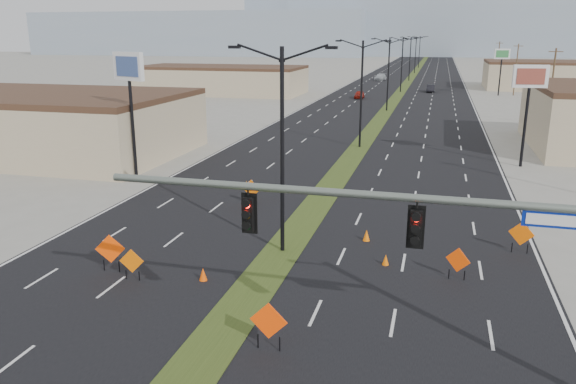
% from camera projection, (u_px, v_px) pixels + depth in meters
% --- Properties ---
extents(road_surface, '(25.00, 400.00, 0.02)m').
position_uv_depth(road_surface, '(402.00, 90.00, 110.13)').
color(road_surface, black).
rests_on(road_surface, ground).
extents(median_strip, '(2.00, 400.00, 0.04)m').
position_uv_depth(median_strip, '(402.00, 90.00, 110.13)').
color(median_strip, '#2F4117').
rests_on(median_strip, ground).
extents(building_sw_far, '(30.00, 14.00, 4.50)m').
position_uv_depth(building_sw_far, '(221.00, 81.00, 103.50)').
color(building_sw_far, tan).
rests_on(building_sw_far, ground).
extents(mesa_west, '(180.00, 50.00, 22.00)m').
position_uv_depth(mesa_west, '(201.00, 34.00, 304.35)').
color(mesa_west, '#8999AA').
rests_on(mesa_west, ground).
extents(mesa_center, '(220.00, 50.00, 28.00)m').
position_uv_depth(mesa_center, '(511.00, 28.00, 282.49)').
color(mesa_center, '#8999AA').
rests_on(mesa_center, ground).
extents(mesa_backdrop, '(140.00, 50.00, 32.00)m').
position_uv_depth(mesa_backdrop, '(376.00, 25.00, 317.90)').
color(mesa_backdrop, '#8999AA').
rests_on(mesa_backdrop, ground).
extents(signal_mast, '(16.30, 0.60, 8.00)m').
position_uv_depth(signal_mast, '(483.00, 249.00, 15.54)').
color(signal_mast, slate).
rests_on(signal_mast, ground).
extents(streetlight_0, '(5.15, 0.24, 10.02)m').
position_uv_depth(streetlight_0, '(282.00, 145.00, 26.80)').
color(streetlight_0, black).
rests_on(streetlight_0, ground).
extents(streetlight_1, '(5.15, 0.24, 10.02)m').
position_uv_depth(streetlight_1, '(361.00, 91.00, 52.84)').
color(streetlight_1, black).
rests_on(streetlight_1, ground).
extents(streetlight_2, '(5.15, 0.24, 10.02)m').
position_uv_depth(streetlight_2, '(388.00, 72.00, 78.89)').
color(streetlight_2, black).
rests_on(streetlight_2, ground).
extents(streetlight_3, '(5.15, 0.24, 10.02)m').
position_uv_depth(streetlight_3, '(402.00, 63.00, 104.94)').
color(streetlight_3, black).
rests_on(streetlight_3, ground).
extents(streetlight_4, '(5.15, 0.24, 10.02)m').
position_uv_depth(streetlight_4, '(410.00, 57.00, 130.99)').
color(streetlight_4, black).
rests_on(streetlight_4, ground).
extents(streetlight_5, '(5.15, 0.24, 10.02)m').
position_uv_depth(streetlight_5, '(416.00, 54.00, 157.04)').
color(streetlight_5, black).
rests_on(streetlight_5, ground).
extents(streetlight_6, '(5.15, 0.24, 10.02)m').
position_uv_depth(streetlight_6, '(419.00, 51.00, 183.09)').
color(streetlight_6, black).
rests_on(streetlight_6, ground).
extents(utility_pole_1, '(1.60, 0.20, 9.00)m').
position_uv_depth(utility_pole_1, '(552.00, 86.00, 66.69)').
color(utility_pole_1, '#4C3823').
rests_on(utility_pole_1, ground).
extents(utility_pole_2, '(1.60, 0.20, 9.00)m').
position_uv_depth(utility_pole_2, '(516.00, 69.00, 99.25)').
color(utility_pole_2, '#4C3823').
rests_on(utility_pole_2, ground).
extents(utility_pole_3, '(1.60, 0.20, 9.00)m').
position_uv_depth(utility_pole_3, '(498.00, 60.00, 131.81)').
color(utility_pole_3, '#4C3823').
rests_on(utility_pole_3, ground).
extents(car_left, '(1.66, 3.86, 1.30)m').
position_uv_depth(car_left, '(359.00, 95.00, 95.68)').
color(car_left, maroon).
rests_on(car_left, ground).
extents(car_mid, '(1.48, 4.19, 1.38)m').
position_uv_depth(car_mid, '(431.00, 88.00, 106.14)').
color(car_mid, black).
rests_on(car_mid, ground).
extents(car_far, '(2.72, 5.31, 1.47)m').
position_uv_depth(car_far, '(380.00, 77.00, 133.90)').
color(car_far, '#B6BBC1').
rests_on(car_far, ground).
extents(construction_sign_0, '(1.30, 0.45, 1.80)m').
position_uv_depth(construction_sign_0, '(110.00, 250.00, 25.51)').
color(construction_sign_0, '#F94405').
rests_on(construction_sign_0, ground).
extents(construction_sign_1, '(1.09, 0.21, 1.46)m').
position_uv_depth(construction_sign_1, '(132.00, 262.00, 24.67)').
color(construction_sign_1, '#DC5C04').
rests_on(construction_sign_1, ground).
extents(construction_sign_2, '(1.19, 0.35, 1.63)m').
position_uv_depth(construction_sign_2, '(251.00, 190.00, 35.76)').
color(construction_sign_2, '#E66004').
rests_on(construction_sign_2, ground).
extents(construction_sign_3, '(1.34, 0.05, 1.78)m').
position_uv_depth(construction_sign_3, '(269.00, 322.00, 19.11)').
color(construction_sign_3, '#FE3F05').
rests_on(construction_sign_3, ground).
extents(construction_sign_4, '(1.05, 0.51, 1.51)m').
position_uv_depth(construction_sign_4, '(458.00, 261.00, 24.71)').
color(construction_sign_4, '#FF4505').
rests_on(construction_sign_4, ground).
extents(construction_sign_5, '(1.18, 0.48, 1.66)m').
position_uv_depth(construction_sign_5, '(521.00, 235.00, 27.72)').
color(construction_sign_5, '#EA5904').
rests_on(construction_sign_5, ground).
extents(cone_0, '(0.45, 0.45, 0.61)m').
position_uv_depth(cone_0, '(203.00, 274.00, 24.77)').
color(cone_0, '#F54D05').
rests_on(cone_0, ground).
extents(cone_1, '(0.40, 0.40, 0.63)m').
position_uv_depth(cone_1, '(366.00, 235.00, 29.55)').
color(cone_1, orange).
rests_on(cone_1, ground).
extents(cone_2, '(0.32, 0.32, 0.54)m').
position_uv_depth(cone_2, '(386.00, 260.00, 26.45)').
color(cone_2, '#EF6505').
rests_on(cone_2, ground).
extents(cone_3, '(0.41, 0.41, 0.54)m').
position_uv_depth(cone_3, '(247.00, 185.00, 39.71)').
color(cone_3, orange).
rests_on(cone_3, ground).
extents(pole_sign_west, '(2.95, 1.46, 9.31)m').
position_uv_depth(pole_sign_west, '(129.00, 76.00, 40.68)').
color(pole_sign_west, black).
rests_on(pole_sign_west, ground).
extents(pole_sign_east_near, '(2.70, 0.65, 8.22)m').
position_uv_depth(pole_sign_east_near, '(530.00, 85.00, 44.60)').
color(pole_sign_east_near, black).
rests_on(pole_sign_east_near, ground).
extents(pole_sign_east_far, '(2.68, 0.69, 8.15)m').
position_uv_depth(pole_sign_east_far, '(502.00, 58.00, 98.72)').
color(pole_sign_east_far, black).
rests_on(pole_sign_east_far, ground).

